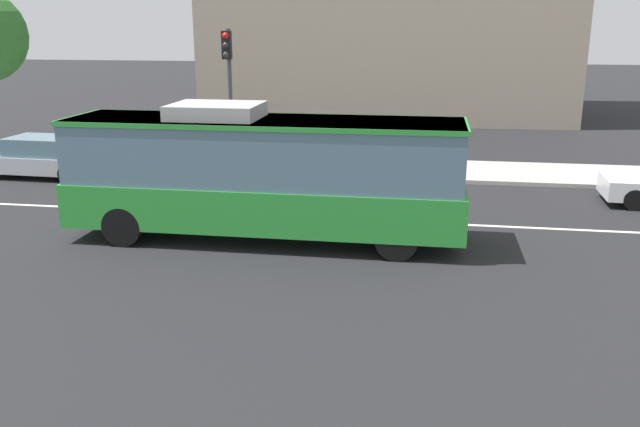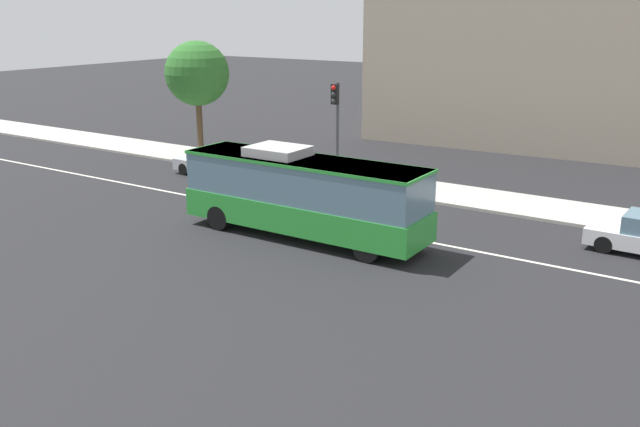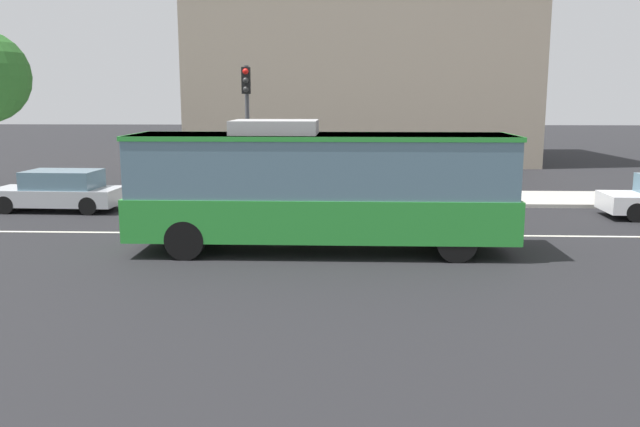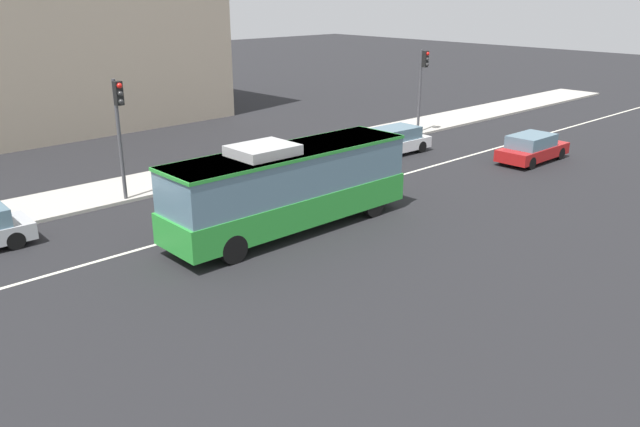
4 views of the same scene
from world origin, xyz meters
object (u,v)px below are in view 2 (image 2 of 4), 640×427
object	(u,v)px
transit_bus	(303,192)
sedan_silver	(216,163)
traffic_light_mid_block	(336,116)
street_tree_kerbside_left	(197,74)

from	to	relation	value
transit_bus	sedan_silver	distance (m)	11.36
sedan_silver	traffic_light_mid_block	world-z (taller)	traffic_light_mid_block
transit_bus	sedan_silver	world-z (taller)	transit_bus
street_tree_kerbside_left	traffic_light_mid_block	bearing A→B (deg)	-12.68
transit_bus	traffic_light_mid_block	bearing A→B (deg)	112.48
traffic_light_mid_block	street_tree_kerbside_left	world-z (taller)	street_tree_kerbside_left
sedan_silver	street_tree_kerbside_left	distance (m)	7.34
sedan_silver	street_tree_kerbside_left	size ratio (longest dim) A/B	0.67
street_tree_kerbside_left	transit_bus	bearing A→B (deg)	-34.25
transit_bus	traffic_light_mid_block	xyz separation A→B (m)	(-3.00, 7.21, 1.75)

